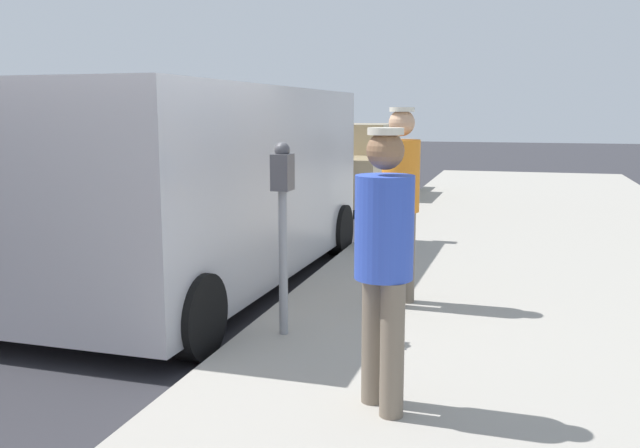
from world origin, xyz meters
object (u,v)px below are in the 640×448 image
parking_meter_near (283,206)px  parked_sedan_ahead (353,167)px  parking_meter_far (385,165)px  pedestrian_in_orange (400,192)px  parked_van (202,182)px  pedestrian_in_blue (384,253)px

parking_meter_near → parked_sedan_ahead: 9.26m
parking_meter_far → pedestrian_in_orange: bearing=-77.0°
parking_meter_near → parked_van: size_ratio=0.29×
parking_meter_near → parked_sedan_ahead: size_ratio=0.34×
parking_meter_near → pedestrian_in_orange: pedestrian_in_orange is taller
parking_meter_near → pedestrian_in_orange: size_ratio=0.85×
parking_meter_near → pedestrian_in_blue: size_ratio=0.92×
parking_meter_near → parked_sedan_ahead: bearing=99.8°
parking_meter_far → parked_van: size_ratio=0.29×
parked_van → parked_sedan_ahead: 7.40m
parking_meter_far → pedestrian_in_blue: (1.01, -5.47, -0.08)m
parked_sedan_ahead → parked_van: bearing=-89.5°
parking_meter_near → parked_van: (-1.50, 1.72, -0.03)m
parking_meter_near → pedestrian_in_blue: (1.01, -1.17, -0.08)m
pedestrian_in_orange → parked_van: (-2.24, 0.61, -0.03)m
parking_meter_far → parking_meter_near: bearing=-90.0°
parking_meter_far → pedestrian_in_orange: (0.74, -3.20, 0.00)m
parked_van → pedestrian_in_orange: bearing=-15.3°
parking_meter_near → parked_van: parked_van is taller
pedestrian_in_blue → parked_sedan_ahead: (-2.58, 10.28, -0.35)m
parked_van → pedestrian_in_blue: bearing=-48.9°
pedestrian_in_blue → parked_sedan_ahead: size_ratio=0.38×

